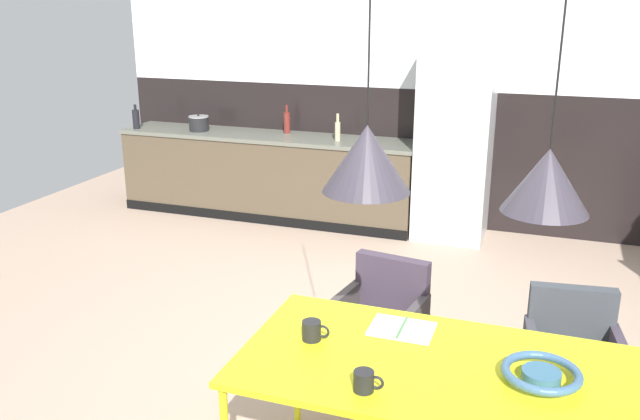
% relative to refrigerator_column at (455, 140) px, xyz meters
% --- Properties ---
extents(ground_plane, '(9.16, 9.16, 0.00)m').
position_rel_refrigerator_column_xyz_m(ground_plane, '(-0.20, -3.04, -0.97)').
color(ground_plane, tan).
extents(back_wall_splashback_dark, '(7.05, 0.12, 1.40)m').
position_rel_refrigerator_column_xyz_m(back_wall_splashback_dark, '(-0.20, 0.36, -0.27)').
color(back_wall_splashback_dark, black).
rests_on(back_wall_splashback_dark, ground).
extents(back_wall_panel_upper, '(7.05, 0.12, 1.40)m').
position_rel_refrigerator_column_xyz_m(back_wall_panel_upper, '(-0.20, 0.36, 1.13)').
color(back_wall_panel_upper, silver).
rests_on(back_wall_panel_upper, back_wall_splashback_dark).
extents(kitchen_counter, '(3.24, 0.63, 0.89)m').
position_rel_refrigerator_column_xyz_m(kitchen_counter, '(-1.97, -0.00, -0.52)').
color(kitchen_counter, '#4C4030').
rests_on(kitchen_counter, ground).
extents(refrigerator_column, '(0.68, 0.60, 1.93)m').
position_rel_refrigerator_column_xyz_m(refrigerator_column, '(0.00, 0.00, 0.00)').
color(refrigerator_column, '#ADAFB2').
rests_on(refrigerator_column, ground).
extents(dining_table, '(1.74, 0.91, 0.76)m').
position_rel_refrigerator_column_xyz_m(dining_table, '(0.54, -3.81, -0.25)').
color(dining_table, yellow).
rests_on(dining_table, ground).
extents(armchair_corner_seat, '(0.55, 0.54, 0.79)m').
position_rel_refrigerator_column_xyz_m(armchair_corner_seat, '(0.04, -2.84, -0.45)').
color(armchair_corner_seat, '#3B363D').
rests_on(armchair_corner_seat, ground).
extents(armchair_facing_counter, '(0.54, 0.53, 0.77)m').
position_rel_refrigerator_column_xyz_m(armchair_facing_counter, '(1.10, -2.90, -0.47)').
color(armchair_facing_counter, '#3B363D').
rests_on(armchair_facing_counter, ground).
extents(fruit_bowl, '(0.32, 0.32, 0.06)m').
position_rel_refrigerator_column_xyz_m(fruit_bowl, '(0.94, -3.80, -0.17)').
color(fruit_bowl, '#33607F').
rests_on(fruit_bowl, dining_table).
extents(open_book, '(0.30, 0.23, 0.02)m').
position_rel_refrigerator_column_xyz_m(open_book, '(0.31, -3.55, -0.20)').
color(open_book, white).
rests_on(open_book, dining_table).
extents(mug_white_ceramic, '(0.13, 0.09, 0.09)m').
position_rel_refrigerator_column_xyz_m(mug_white_ceramic, '(-0.06, -3.78, -0.16)').
color(mug_white_ceramic, black).
rests_on(mug_white_ceramic, dining_table).
extents(mug_glass_clear, '(0.13, 0.08, 0.09)m').
position_rel_refrigerator_column_xyz_m(mug_glass_clear, '(0.28, -4.11, -0.17)').
color(mug_glass_clear, black).
rests_on(mug_glass_clear, dining_table).
extents(cooking_pot, '(0.22, 0.22, 0.19)m').
position_rel_refrigerator_column_xyz_m(cooking_pot, '(-2.74, -0.05, 0.01)').
color(cooking_pot, black).
rests_on(cooking_pot, kitchen_counter).
extents(bottle_wine_green, '(0.08, 0.08, 0.27)m').
position_rel_refrigerator_column_xyz_m(bottle_wine_green, '(-3.45, -0.17, 0.04)').
color(bottle_wine_green, black).
rests_on(bottle_wine_green, kitchen_counter).
extents(bottle_oil_tall, '(0.07, 0.07, 0.30)m').
position_rel_refrigerator_column_xyz_m(bottle_oil_tall, '(-1.80, 0.15, 0.04)').
color(bottle_oil_tall, maroon).
rests_on(bottle_oil_tall, kitchen_counter).
extents(bottle_vinegar_dark, '(0.06, 0.06, 0.27)m').
position_rel_refrigerator_column_xyz_m(bottle_vinegar_dark, '(-1.16, -0.06, 0.04)').
color(bottle_vinegar_dark, tan).
rests_on(bottle_vinegar_dark, kitchen_counter).
extents(pendant_lamp_over_table_near, '(0.36, 0.36, 1.24)m').
position_rel_refrigerator_column_xyz_m(pendant_lamp_over_table_near, '(0.19, -3.81, 0.67)').
color(pendant_lamp_over_table_near, black).
extents(pendant_lamp_over_table_far, '(0.32, 0.32, 1.25)m').
position_rel_refrigerator_column_xyz_m(pendant_lamp_over_table_far, '(0.89, -3.83, 0.65)').
color(pendant_lamp_over_table_far, black).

